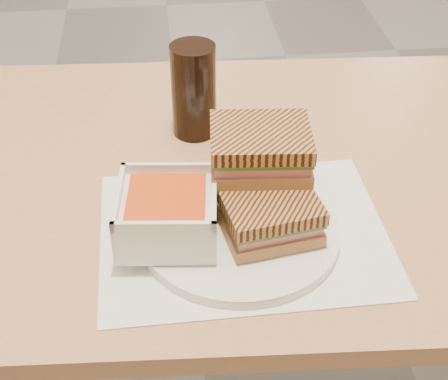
{
  "coord_description": "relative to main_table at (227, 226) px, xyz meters",
  "views": [
    {
      "loc": [
        -0.06,
        -2.67,
        1.34
      ],
      "look_at": [
        0.01,
        -2.0,
        0.82
      ],
      "focal_mm": 53.99,
      "sensor_mm": 36.0,
      "label": 1
    }
  ],
  "objects": [
    {
      "name": "main_table",
      "position": [
        0.0,
        0.0,
        0.0
      ],
      "size": [
        1.24,
        0.77,
        0.75
      ],
      "color": "tan",
      "rests_on": "ground"
    },
    {
      "name": "panini_lower",
      "position": [
        0.04,
        -0.17,
        0.16
      ],
      "size": [
        0.13,
        0.12,
        0.05
      ],
      "color": "#A77B4E",
      "rests_on": "plate"
    },
    {
      "name": "soup_bowl",
      "position": [
        -0.09,
        -0.16,
        0.16
      ],
      "size": [
        0.14,
        0.14,
        0.07
      ],
      "color": "white",
      "rests_on": "plate"
    },
    {
      "name": "panini_upper",
      "position": [
        0.03,
        -0.1,
        0.21
      ],
      "size": [
        0.14,
        0.12,
        0.06
      ],
      "color": "#A77B4E",
      "rests_on": "panini_lower"
    },
    {
      "name": "cola_glass",
      "position": [
        -0.04,
        0.11,
        0.19
      ],
      "size": [
        0.07,
        0.07,
        0.15
      ],
      "color": "black",
      "rests_on": "main_table"
    },
    {
      "name": "tray_liner",
      "position": [
        0.0,
        -0.15,
        0.11
      ],
      "size": [
        0.38,
        0.3,
        0.0
      ],
      "color": "white",
      "rests_on": "main_table"
    },
    {
      "name": "plate",
      "position": [
        -0.0,
        -0.16,
        0.12
      ],
      "size": [
        0.26,
        0.26,
        0.01
      ],
      "color": "white",
      "rests_on": "tray_liner"
    }
  ]
}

